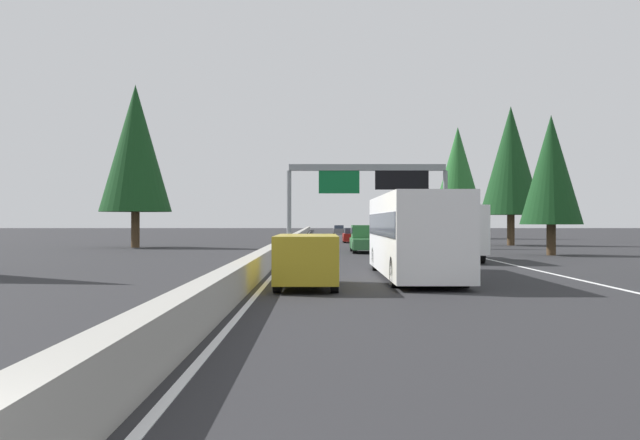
# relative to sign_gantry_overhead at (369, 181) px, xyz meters

# --- Properties ---
(ground_plane) EXTENTS (320.00, 320.00, 0.00)m
(ground_plane) POSITION_rel_sign_gantry_overhead_xyz_m (6.05, 6.03, -5.26)
(ground_plane) COLOR #262628
(median_barrier) EXTENTS (180.00, 0.56, 0.90)m
(median_barrier) POSITION_rel_sign_gantry_overhead_xyz_m (26.05, 6.33, -4.81)
(median_barrier) COLOR #9E9B93
(median_barrier) RESTS_ON ground
(shoulder_stripe_right) EXTENTS (160.00, 0.16, 0.01)m
(shoulder_stripe_right) POSITION_rel_sign_gantry_overhead_xyz_m (16.05, -5.49, -5.26)
(shoulder_stripe_right) COLOR silver
(shoulder_stripe_right) RESTS_ON ground
(shoulder_stripe_median) EXTENTS (160.00, 0.16, 0.01)m
(shoulder_stripe_median) POSITION_rel_sign_gantry_overhead_xyz_m (16.05, 5.78, -5.26)
(shoulder_stripe_median) COLOR silver
(shoulder_stripe_median) RESTS_ON ground
(sign_gantry_overhead) EXTENTS (0.50, 12.68, 6.62)m
(sign_gantry_overhead) POSITION_rel_sign_gantry_overhead_xyz_m (0.00, 0.00, 0.00)
(sign_gantry_overhead) COLOR gray
(sign_gantry_overhead) RESTS_ON ground
(minivan_far_right) EXTENTS (5.00, 1.95, 1.69)m
(minivan_far_right) POSITION_rel_sign_gantry_overhead_xyz_m (-33.82, 4.36, -4.31)
(minivan_far_right) COLOR #AD931E
(minivan_far_right) RESTS_ON ground
(bus_mid_right) EXTENTS (11.50, 2.55, 3.10)m
(bus_mid_right) POSITION_rel_sign_gantry_overhead_xyz_m (-29.79, 0.41, -3.55)
(bus_mid_right) COLOR white
(bus_mid_right) RESTS_ON ground
(pickup_mid_left) EXTENTS (5.60, 2.00, 1.86)m
(pickup_mid_left) POSITION_rel_sign_gantry_overhead_xyz_m (-7.22, 0.77, -4.35)
(pickup_mid_left) COLOR #2D6B38
(pickup_mid_left) RESTS_ON ground
(sedan_near_right) EXTENTS (4.40, 1.80, 1.47)m
(sedan_near_right) POSITION_rel_sign_gantry_overhead_xyz_m (62.94, 0.70, -4.58)
(sedan_near_right) COLOR slate
(sedan_near_right) RESTS_ON ground
(sedan_far_center) EXTENTS (4.40, 1.80, 1.47)m
(sedan_far_center) POSITION_rel_sign_gantry_overhead_xyz_m (-7.61, -3.06, -4.58)
(sedan_far_center) COLOR white
(sedan_far_center) RESTS_ON ground
(sedan_distant_a) EXTENTS (4.40, 1.80, 1.47)m
(sedan_distant_a) POSITION_rel_sign_gantry_overhead_xyz_m (15.12, 0.67, -4.58)
(sedan_distant_a) COLOR maroon
(sedan_distant_a) RESTS_ON ground
(box_truck_near_center) EXTENTS (8.50, 2.40, 2.95)m
(box_truck_near_center) POSITION_rel_sign_gantry_overhead_xyz_m (-17.66, -3.21, -3.65)
(box_truck_near_center) COLOR white
(box_truck_near_center) RESTS_ON ground
(conifer_right_near) EXTENTS (3.88, 3.88, 8.81)m
(conifer_right_near) POSITION_rel_sign_gantry_overhead_xyz_m (-11.67, -10.58, 0.08)
(conifer_right_near) COLOR #4C3823
(conifer_right_near) RESTS_ON ground
(conifer_right_mid) EXTENTS (5.40, 5.40, 12.28)m
(conifer_right_mid) POSITION_rel_sign_gantry_overhead_xyz_m (6.81, -12.93, 2.20)
(conifer_right_mid) COLOR #4C3823
(conifer_right_mid) RESTS_ON ground
(conifer_right_far) EXTENTS (6.03, 6.03, 13.71)m
(conifer_right_far) POSITION_rel_sign_gantry_overhead_xyz_m (31.98, -13.07, 3.07)
(conifer_right_far) COLOR #4C3823
(conifer_right_far) RESTS_ON ground
(conifer_left_near) EXTENTS (5.81, 5.81, 13.20)m
(conifer_left_near) POSITION_rel_sign_gantry_overhead_xyz_m (1.64, 18.84, 2.76)
(conifer_left_near) COLOR #4C3823
(conifer_left_near) RESTS_ON ground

